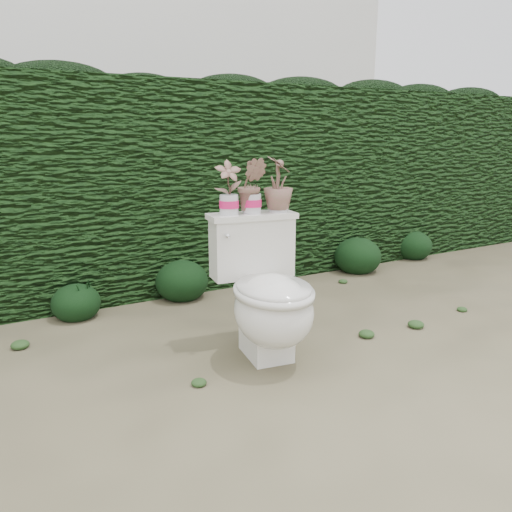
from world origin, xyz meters
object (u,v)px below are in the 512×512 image
toilet (268,296)px  potted_plant_right (278,186)px  potted_plant_left (229,189)px  potted_plant_center (252,187)px

toilet → potted_plant_right: size_ratio=2.58×
potted_plant_left → potted_plant_right: potted_plant_right is taller
potted_plant_center → potted_plant_left: bearing=-154.6°
toilet → potted_plant_center: size_ratio=2.63×
toilet → potted_plant_right: 0.64m
potted_plant_center → potted_plant_right: size_ratio=0.98×
toilet → potted_plant_left: size_ratio=2.72×
potted_plant_right → potted_plant_left: bearing=102.4°
potted_plant_left → potted_plant_center: 0.14m
toilet → potted_plant_center: potted_plant_center is taller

